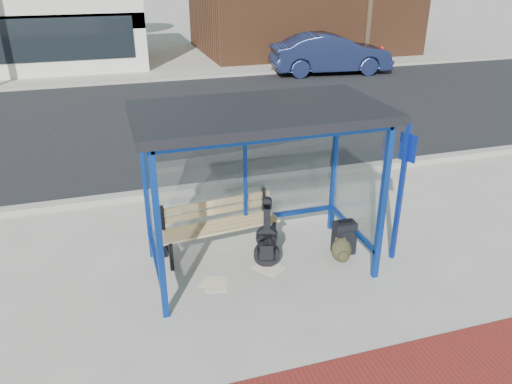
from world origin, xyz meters
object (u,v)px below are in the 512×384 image
object	(u,v)px
parked_car	(331,54)
backpack	(342,251)
suitcase	(344,238)
fire_hydrant	(382,53)
guitar_bag	(267,243)
bench	(218,222)

from	to	relation	value
parked_car	backpack	bearing A→B (deg)	162.65
backpack	suitcase	bearing A→B (deg)	64.11
backpack	fire_hydrant	xyz separation A→B (m)	(8.92, 14.29, 0.21)
guitar_bag	fire_hydrant	bearing A→B (deg)	74.04
guitar_bag	backpack	distance (m)	1.16
bench	suitcase	distance (m)	1.95
backpack	bench	bearing A→B (deg)	161.10
guitar_bag	suitcase	distance (m)	1.26
guitar_bag	parked_car	size ratio (longest dim) A/B	0.22
suitcase	parked_car	distance (m)	13.71
parked_car	fire_hydrant	world-z (taller)	parked_car
suitcase	fire_hydrant	world-z (taller)	fire_hydrant
backpack	parked_car	world-z (taller)	parked_car
backpack	guitar_bag	bearing A→B (deg)	176.78
bench	suitcase	xyz separation A→B (m)	(1.83, -0.66, -0.22)
bench	fire_hydrant	distance (m)	17.12
bench	guitar_bag	size ratio (longest dim) A/B	1.79
bench	parked_car	bearing A→B (deg)	52.36
suitcase	bench	bearing A→B (deg)	161.88
bench	parked_car	xyz separation A→B (m)	(7.38, 11.87, 0.28)
guitar_bag	bench	bearing A→B (deg)	151.86
guitar_bag	fire_hydrant	distance (m)	17.28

